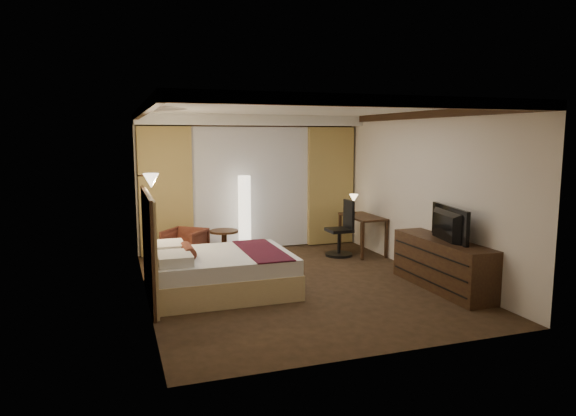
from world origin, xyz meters
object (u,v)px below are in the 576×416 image
object	(u,v)px
bed	(222,273)
dresser	(442,264)
floor_lamp	(245,214)
desk	(362,235)
side_table	(224,246)
office_chair	(339,228)
television	(442,218)
armchair	(185,244)

from	to	relation	value
bed	dresser	bearing A→B (deg)	-15.95
floor_lamp	desk	bearing A→B (deg)	-18.99
floor_lamp	side_table	bearing A→B (deg)	-135.21
side_table	floor_lamp	size ratio (longest dim) A/B	0.38
office_chair	television	bearing A→B (deg)	-77.96
desk	office_chair	distance (m)	0.55
bed	office_chair	world-z (taller)	office_chair
dresser	armchair	bearing A→B (deg)	139.62
side_table	dresser	distance (m)	3.90
dresser	television	distance (m)	0.71
bed	television	bearing A→B (deg)	-16.10
armchair	office_chair	world-z (taller)	office_chair
bed	desk	xyz separation A→B (m)	(3.13, 1.62, 0.08)
bed	dresser	size ratio (longest dim) A/B	1.04
armchair	office_chair	bearing A→B (deg)	28.72
side_table	office_chair	world-z (taller)	office_chair
armchair	floor_lamp	xyz separation A→B (m)	(1.21, 0.35, 0.43)
armchair	desk	world-z (taller)	desk
office_chair	television	world-z (taller)	television
armchair	dresser	xyz separation A→B (m)	(3.45, -2.93, 0.04)
office_chair	television	xyz separation A→B (m)	(0.54, -2.48, 0.55)
office_chair	dresser	bearing A→B (deg)	-77.30
bed	armchair	bearing A→B (deg)	97.61
floor_lamp	office_chair	world-z (taller)	floor_lamp
bed	armchair	world-z (taller)	armchair
floor_lamp	desk	world-z (taller)	floor_lamp
side_table	desk	bearing A→B (deg)	-4.98
armchair	office_chair	xyz separation A→B (m)	(2.87, -0.45, 0.20)
desk	dresser	distance (m)	2.53
side_table	floor_lamp	world-z (taller)	floor_lamp
office_chair	dresser	xyz separation A→B (m)	(0.57, -2.48, -0.16)
bed	floor_lamp	bearing A→B (deg)	68.32
television	armchair	bearing A→B (deg)	60.73
armchair	side_table	xyz separation A→B (m)	(0.69, -0.17, -0.05)
desk	floor_lamp	bearing A→B (deg)	161.01
bed	floor_lamp	distance (m)	2.60
television	side_table	bearing A→B (deg)	55.92
dresser	television	xyz separation A→B (m)	(-0.03, 0.00, 0.71)
bed	desk	bearing A→B (deg)	27.41
floor_lamp	dresser	xyz separation A→B (m)	(2.23, -3.28, -0.39)
floor_lamp	armchair	bearing A→B (deg)	-163.90
armchair	side_table	distance (m)	0.71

